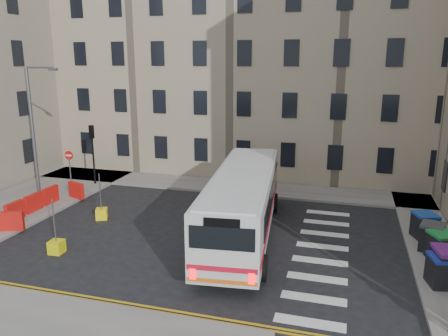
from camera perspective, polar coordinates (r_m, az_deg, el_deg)
The scene contains 17 objects.
ground at distance 21.62m, azimuth 1.87°, elevation -9.42°, with size 120.00×120.00×0.00m, color black.
pavement_north at distance 31.07m, azimuth -4.96°, elevation -1.96°, with size 36.00×3.20×0.15m, color slate.
pavement_east at distance 25.11m, azimuth 24.81°, elevation -7.19°, with size 2.40×26.00×0.15m, color slate.
pavement_west at distance 28.93m, azimuth -25.64°, elevation -4.55°, with size 6.00×22.00×0.15m, color slate.
terrace_north at distance 36.70m, azimuth -2.79°, elevation 14.04°, with size 38.30×10.80×17.20m.
traffic_light_nw at distance 31.28m, azimuth -16.80°, elevation 2.86°, with size 0.28×0.22×4.10m.
streetlamp at distance 28.06m, azimuth -23.68°, elevation 4.10°, with size 0.50×0.22×8.14m.
no_entry_north at distance 30.11m, azimuth -19.53°, elevation 0.68°, with size 0.60×0.08×3.00m.
roadworks_barriers at distance 27.03m, azimuth -23.02°, elevation -4.24°, with size 1.66×6.26×1.00m.
bus at distance 21.36m, azimuth 2.47°, elevation -4.33°, with size 4.09×12.22×3.26m.
wheelie_bin_a at distance 19.04m, azimuth 26.54°, elevation -11.91°, with size 1.14×1.25×1.19m.
wheelie_bin_b at distance 19.28m, azimuth 27.27°, elevation -11.31°, with size 1.30×1.44×1.41m.
wheelie_bin_c at distance 21.28m, azimuth 26.53°, elevation -9.15°, with size 1.32×1.40×1.22m.
wheelie_bin_d at distance 22.14m, azimuth 25.50°, elevation -8.10°, with size 1.26×1.36×1.25m.
wheelie_bin_e at distance 23.42m, azimuth 24.71°, elevation -6.84°, with size 1.30×1.39×1.24m.
bollard_yellow at distance 25.17m, azimuth -15.69°, elevation -5.78°, with size 0.60×0.60×0.60m, color yellow.
bollard_chevron at distance 21.58m, azimuth -21.03°, elevation -9.60°, with size 0.60×0.60×0.60m, color yellow.
Camera 1 is at (4.83, -19.24, 8.60)m, focal length 35.00 mm.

